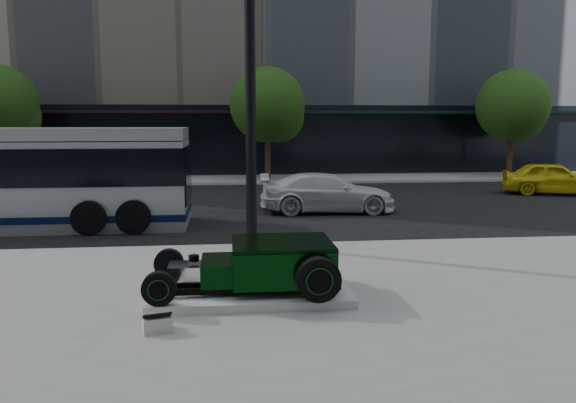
{
  "coord_description": "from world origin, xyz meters",
  "views": [
    {
      "loc": [
        -1.11,
        -15.59,
        3.13
      ],
      "look_at": [
        0.35,
        -2.3,
        1.2
      ],
      "focal_mm": 35.0,
      "sensor_mm": 36.0,
      "label": 1
    }
  ],
  "objects": [
    {
      "name": "yellow_taxi",
      "position": [
        12.75,
        6.86,
        0.7
      ],
      "size": [
        4.41,
        2.97,
        1.39
      ],
      "primitive_type": "imported",
      "rotation": [
        0.0,
        0.0,
        1.21
      ],
      "color": "yellow",
      "rests_on": "ground"
    },
    {
      "name": "sidewalk_far",
      "position": [
        0.0,
        14.0,
        0.06
      ],
      "size": [
        70.0,
        4.0,
        0.12
      ],
      "primitive_type": "cube",
      "color": "gray",
      "rests_on": "ground"
    },
    {
      "name": "ground",
      "position": [
        0.0,
        0.0,
        0.0
      ],
      "size": [
        120.0,
        120.0,
        0.0
      ],
      "primitive_type": "plane",
      "color": "black",
      "rests_on": "ground"
    },
    {
      "name": "lamppost",
      "position": [
        -0.52,
        -2.2,
        3.98
      ],
      "size": [
        0.46,
        0.46,
        8.34
      ],
      "color": "black",
      "rests_on": "sidewalk_near"
    },
    {
      "name": "white_sedan",
      "position": [
        2.33,
        3.31,
        0.67
      ],
      "size": [
        4.71,
        2.1,
        1.34
      ],
      "primitive_type": "imported",
      "rotation": [
        0.0,
        0.0,
        1.52
      ],
      "color": "white",
      "rests_on": "ground"
    },
    {
      "name": "street_trees",
      "position": [
        1.15,
        13.07,
        3.77
      ],
      "size": [
        29.8,
        3.8,
        5.7
      ],
      "color": "black",
      "rests_on": "sidewalk_far"
    },
    {
      "name": "info_plaque",
      "position": [
        -2.14,
        -7.68,
        0.24
      ],
      "size": [
        0.46,
        0.39,
        0.31
      ],
      "color": "silver",
      "rests_on": "sidewalk_near"
    },
    {
      "name": "hot_rod",
      "position": [
        -0.4,
        -6.2,
        0.7
      ],
      "size": [
        3.22,
        2.0,
        0.81
      ],
      "color": "black",
      "rests_on": "display_plinth"
    },
    {
      "name": "display_plinth",
      "position": [
        -0.74,
        -6.2,
        0.2
      ],
      "size": [
        3.4,
        1.8,
        0.15
      ],
      "primitive_type": "cube",
      "color": "silver",
      "rests_on": "sidewalk_near"
    }
  ]
}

